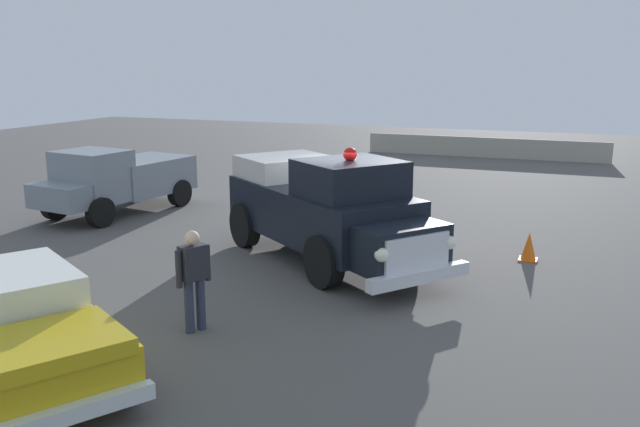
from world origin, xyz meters
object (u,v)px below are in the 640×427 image
at_px(vintage_fire_truck, 326,207).
at_px(spectator_standing, 194,274).
at_px(classic_hot_rod, 21,327).
at_px(parked_pickup, 117,179).
at_px(traffic_cone, 529,247).

bearing_deg(vintage_fire_truck, spectator_standing, 83.26).
bearing_deg(classic_hot_rod, parked_pickup, -59.12).
bearing_deg(classic_hot_rod, spectator_standing, -119.68).
height_order(classic_hot_rod, parked_pickup, parked_pickup).
relative_size(vintage_fire_truck, classic_hot_rod, 1.29).
relative_size(classic_hot_rod, spectator_standing, 2.80).
distance_m(classic_hot_rod, spectator_standing, 2.66).
bearing_deg(classic_hot_rod, vintage_fire_truck, -105.19).
relative_size(parked_pickup, spectator_standing, 2.99).
distance_m(vintage_fire_truck, spectator_standing, 4.53).
distance_m(parked_pickup, traffic_cone, 11.44).
bearing_deg(traffic_cone, vintage_fire_truck, 21.56).
distance_m(classic_hot_rod, traffic_cone, 10.35).
height_order(classic_hot_rod, traffic_cone, classic_hot_rod).
bearing_deg(vintage_fire_truck, traffic_cone, -158.44).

